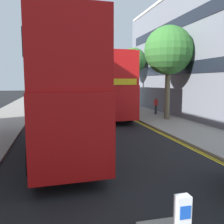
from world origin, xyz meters
TOP-DOWN VIEW (x-y plane):
  - sidewalk_right at (6.50, 16.00)m, footprint 4.00×80.00m
  - kerb_line_outer at (4.40, 14.00)m, footprint 0.10×56.00m
  - kerb_line_inner at (4.24, 14.00)m, footprint 0.10×56.00m
  - double_decker_bus_away at (-2.07, 11.28)m, footprint 3.14×10.90m
  - double_decker_bus_oncoming at (2.42, 21.44)m, footprint 2.96×10.86m
  - pedestrian_far at (7.25, 21.09)m, footprint 0.34×0.22m
  - street_tree_near at (6.96, 27.24)m, footprint 2.97×2.97m
  - street_tree_mid at (6.94, 18.06)m, footprint 3.98×3.98m

SIDE VIEW (x-z plane):
  - kerb_line_outer at x=4.40m, z-range 0.00..0.01m
  - kerb_line_inner at x=4.24m, z-range 0.00..0.01m
  - sidewalk_right at x=6.50m, z-range 0.00..0.14m
  - pedestrian_far at x=7.25m, z-range 0.18..1.80m
  - double_decker_bus_away at x=-2.07m, z-range 0.21..5.85m
  - double_decker_bus_oncoming at x=2.42m, z-range 0.21..5.85m
  - street_tree_near at x=6.96m, z-range 2.13..9.23m
  - street_tree_mid at x=6.94m, z-range 1.95..9.65m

